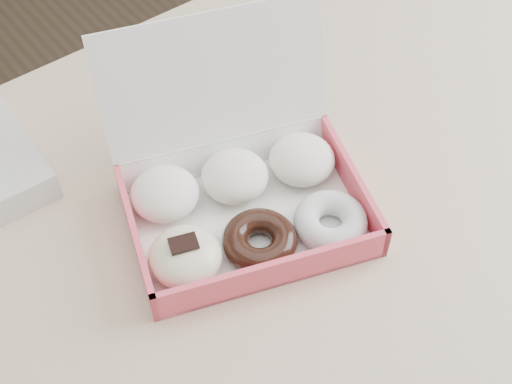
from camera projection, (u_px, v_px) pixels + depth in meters
table at (295, 199)px, 1.04m from camera, size 1.20×0.80×0.75m
donut_box at (240, 194)px, 0.90m from camera, size 0.37×0.36×0.21m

